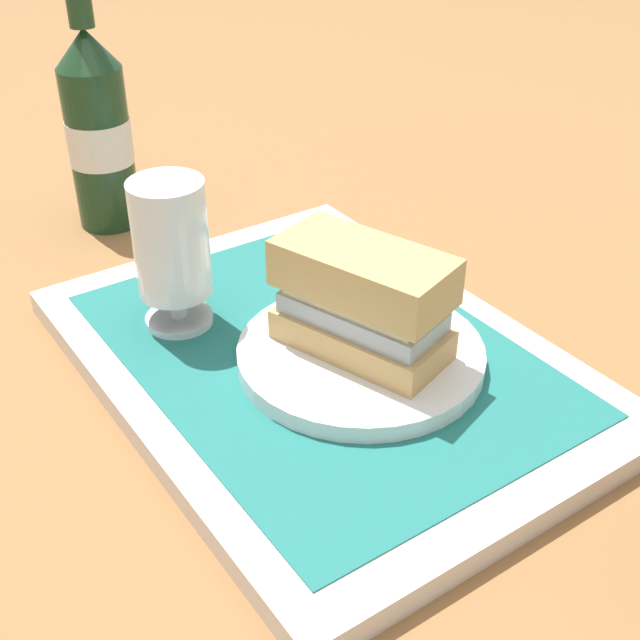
{
  "coord_description": "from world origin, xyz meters",
  "views": [
    {
      "loc": [
        -0.44,
        0.31,
        0.4
      ],
      "look_at": [
        0.0,
        0.0,
        0.05
      ],
      "focal_mm": 46.97,
      "sensor_mm": 36.0,
      "label": 1
    }
  ],
  "objects_px": {
    "plate": "(361,355)",
    "beer_glass": "(172,246)",
    "beer_bottle": "(98,128)",
    "sandwich": "(359,298)"
  },
  "relations": [
    {
      "from": "plate",
      "to": "beer_glass",
      "type": "xyz_separation_m",
      "value": [
        0.13,
        0.09,
        0.06
      ]
    },
    {
      "from": "beer_bottle",
      "to": "beer_glass",
      "type": "bearing_deg",
      "value": 170.62
    },
    {
      "from": "plate",
      "to": "beer_glass",
      "type": "height_order",
      "value": "beer_glass"
    },
    {
      "from": "sandwich",
      "to": "plate",
      "type": "bearing_deg",
      "value": -180.0
    },
    {
      "from": "plate",
      "to": "beer_glass",
      "type": "bearing_deg",
      "value": 34.33
    },
    {
      "from": "sandwich",
      "to": "beer_glass",
      "type": "bearing_deg",
      "value": 16.35
    },
    {
      "from": "sandwich",
      "to": "beer_bottle",
      "type": "height_order",
      "value": "beer_bottle"
    },
    {
      "from": "sandwich",
      "to": "beer_glass",
      "type": "xyz_separation_m",
      "value": [
        0.13,
        0.09,
        0.01
      ]
    },
    {
      "from": "sandwich",
      "to": "beer_glass",
      "type": "height_order",
      "value": "beer_glass"
    },
    {
      "from": "plate",
      "to": "beer_bottle",
      "type": "distance_m",
      "value": 0.39
    }
  ]
}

